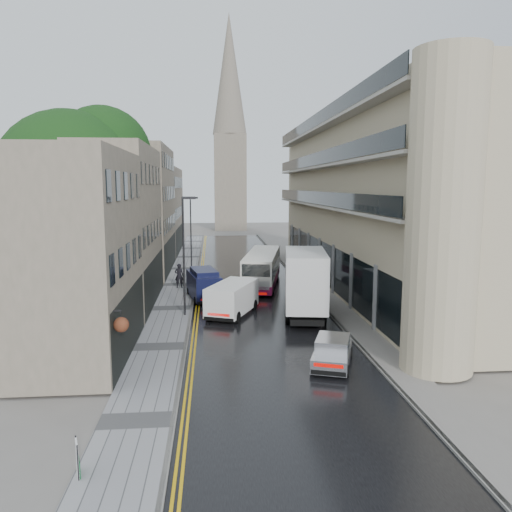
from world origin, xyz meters
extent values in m
plane|color=slate|center=(0.00, 0.00, 0.00)|extent=(200.00, 200.00, 0.00)
cube|color=black|center=(0.00, 27.50, 0.01)|extent=(9.00, 85.00, 0.02)
cube|color=gray|center=(-5.85, 27.50, 0.06)|extent=(2.70, 85.00, 0.12)
cube|color=slate|center=(5.40, 27.50, 0.06)|extent=(1.80, 85.00, 0.12)
imported|color=black|center=(-5.81, 26.04, 1.12)|extent=(0.76, 0.52, 2.01)
camera|label=1|loc=(-3.10, -14.52, 8.42)|focal=35.00mm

